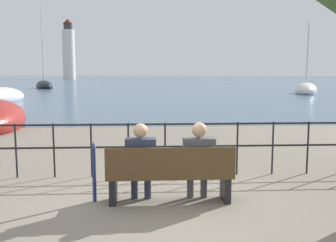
% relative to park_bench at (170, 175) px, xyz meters
% --- Properties ---
extents(ground_plane, '(1000.00, 1000.00, 0.00)m').
position_rel_park_bench_xyz_m(ground_plane, '(0.00, 0.06, -0.44)').
color(ground_plane, gray).
extents(harbor_water, '(600.00, 300.00, 0.01)m').
position_rel_park_bench_xyz_m(harbor_water, '(0.00, 158.35, -0.43)').
color(harbor_water, '#47607A').
rests_on(harbor_water, ground_plane).
extents(park_bench, '(1.96, 0.45, 0.90)m').
position_rel_park_bench_xyz_m(park_bench, '(0.00, 0.00, 0.00)').
color(park_bench, brown).
rests_on(park_bench, ground_plane).
extents(seated_person_left, '(0.47, 0.35, 1.24)m').
position_rel_park_bench_xyz_m(seated_person_left, '(-0.45, 0.08, 0.25)').
color(seated_person_left, '#2D3347').
rests_on(seated_person_left, ground_plane).
extents(seated_person_right, '(0.49, 0.35, 1.25)m').
position_rel_park_bench_xyz_m(seated_person_right, '(0.45, 0.08, 0.25)').
color(seated_person_right, '#4C4C51').
rests_on(seated_person_right, ground_plane).
extents(promenade_railing, '(12.88, 0.04, 1.05)m').
position_rel_park_bench_xyz_m(promenade_railing, '(-0.00, 1.56, 0.25)').
color(promenade_railing, black).
rests_on(promenade_railing, ground_plane).
extents(closed_umbrella, '(0.09, 0.09, 0.95)m').
position_rel_park_bench_xyz_m(closed_umbrella, '(-1.18, 0.13, 0.09)').
color(closed_umbrella, navy).
rests_on(closed_umbrella, ground_plane).
extents(sailboat_0, '(4.03, 6.11, 7.35)m').
position_rel_park_bench_xyz_m(sailboat_0, '(15.36, 30.54, -0.10)').
color(sailboat_0, white).
rests_on(sailboat_0, ground_plane).
extents(sailboat_3, '(4.28, 6.60, 11.30)m').
position_rel_park_bench_xyz_m(sailboat_3, '(-13.97, 45.19, -0.08)').
color(sailboat_3, black).
rests_on(sailboat_3, ground_plane).
extents(harbor_lighthouse, '(4.10, 4.10, 20.15)m').
position_rel_park_bench_xyz_m(harbor_lighthouse, '(-26.71, 124.95, 8.93)').
color(harbor_lighthouse, silver).
rests_on(harbor_lighthouse, ground_plane).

